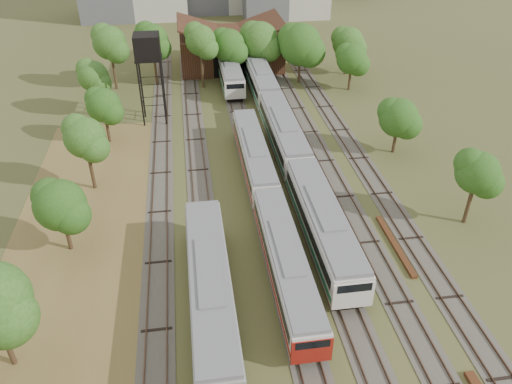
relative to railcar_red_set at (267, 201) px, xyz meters
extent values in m
plane|color=#475123|center=(2.00, -15.63, -1.76)|extent=(240.00, 240.00, 0.00)
cube|color=brown|center=(-16.00, -7.63, -1.74)|extent=(14.00, 60.00, 0.04)
cube|color=#4C473D|center=(-10.00, 9.37, -1.73)|extent=(2.60, 80.00, 0.06)
cube|color=#472D1E|center=(-10.72, 9.37, -1.64)|extent=(0.08, 80.00, 0.14)
cube|color=#472D1E|center=(-9.28, 9.37, -1.64)|extent=(0.08, 80.00, 0.14)
cube|color=#4C473D|center=(-6.00, 9.37, -1.73)|extent=(2.60, 80.00, 0.06)
cube|color=#472D1E|center=(-6.72, 9.37, -1.64)|extent=(0.08, 80.00, 0.14)
cube|color=#472D1E|center=(-5.28, 9.37, -1.64)|extent=(0.08, 80.00, 0.14)
cube|color=#4C473D|center=(0.00, 9.37, -1.73)|extent=(2.60, 80.00, 0.06)
cube|color=#472D1E|center=(-0.72, 9.37, -1.64)|extent=(0.08, 80.00, 0.14)
cube|color=#472D1E|center=(0.72, 9.37, -1.64)|extent=(0.08, 80.00, 0.14)
cube|color=#4C473D|center=(4.00, 9.37, -1.73)|extent=(2.60, 80.00, 0.06)
cube|color=#472D1E|center=(3.28, 9.37, -1.64)|extent=(0.08, 80.00, 0.14)
cube|color=#472D1E|center=(4.72, 9.37, -1.64)|extent=(0.08, 80.00, 0.14)
cube|color=#4C473D|center=(8.00, 9.37, -1.73)|extent=(2.60, 80.00, 0.06)
cube|color=#472D1E|center=(7.28, 9.37, -1.64)|extent=(0.08, 80.00, 0.14)
cube|color=#472D1E|center=(8.72, 9.37, -1.64)|extent=(0.08, 80.00, 0.14)
cube|color=#4C473D|center=(12.00, 9.37, -1.73)|extent=(2.60, 80.00, 0.06)
cube|color=#472D1E|center=(11.28, 9.37, -1.64)|extent=(0.08, 80.00, 0.14)
cube|color=#472D1E|center=(12.72, 9.37, -1.64)|extent=(0.08, 80.00, 0.14)
cube|color=black|center=(0.00, -8.69, -1.40)|extent=(2.00, 15.64, 0.73)
cube|color=silver|center=(0.00, -8.69, 0.10)|extent=(2.64, 17.00, 2.28)
cube|color=black|center=(0.00, -8.69, 0.38)|extent=(2.70, 15.64, 0.77)
cube|color=slate|center=(0.00, -8.69, 1.41)|extent=(2.43, 16.66, 0.33)
cube|color=maroon|center=(0.00, -8.69, -0.53)|extent=(2.70, 16.66, 0.41)
cube|color=maroon|center=(0.00, -17.14, -0.01)|extent=(2.68, 0.25, 2.05)
cube|color=black|center=(0.00, 8.81, -1.40)|extent=(2.00, 15.64, 0.73)
cube|color=silver|center=(0.00, 8.81, 0.10)|extent=(2.64, 17.00, 2.28)
cube|color=black|center=(0.00, 8.81, 0.38)|extent=(2.70, 15.64, 0.77)
cube|color=slate|center=(0.00, 8.81, 1.41)|extent=(2.43, 16.66, 0.33)
cube|color=maroon|center=(0.00, 8.81, -0.53)|extent=(2.70, 16.66, 0.41)
cube|color=black|center=(4.00, -4.57, -1.35)|extent=(2.27, 15.64, 0.83)
cube|color=silver|center=(4.00, -4.57, 0.36)|extent=(3.00, 17.00, 2.58)
cube|color=black|center=(4.00, -4.57, 0.67)|extent=(3.06, 15.64, 0.88)
cube|color=slate|center=(4.00, -4.57, 1.84)|extent=(2.76, 16.66, 0.37)
cube|color=#1B6D3E|center=(4.00, -4.57, -0.37)|extent=(3.06, 16.66, 0.47)
cube|color=silver|center=(4.00, -13.02, 0.23)|extent=(3.04, 0.25, 2.33)
cube|color=black|center=(4.00, 12.93, -1.35)|extent=(2.27, 15.64, 0.83)
cube|color=silver|center=(4.00, 12.93, 0.36)|extent=(3.00, 17.00, 2.58)
cube|color=black|center=(4.00, 12.93, 0.67)|extent=(3.06, 15.64, 0.88)
cube|color=slate|center=(4.00, 12.93, 1.84)|extent=(2.76, 16.66, 0.37)
cube|color=#1B6D3E|center=(4.00, 12.93, -0.37)|extent=(3.06, 16.66, 0.47)
cube|color=black|center=(4.00, 30.43, -1.35)|extent=(2.27, 15.64, 0.83)
cube|color=silver|center=(4.00, 30.43, 0.36)|extent=(3.00, 17.00, 2.58)
cube|color=black|center=(4.00, 30.43, 0.67)|extent=(3.06, 15.64, 0.88)
cube|color=slate|center=(4.00, 30.43, 1.84)|extent=(2.76, 16.66, 0.37)
cube|color=#1B6D3E|center=(4.00, 30.43, -0.37)|extent=(3.06, 16.66, 0.47)
cube|color=black|center=(0.00, 34.58, -1.37)|extent=(2.16, 14.72, 0.79)
cube|color=silver|center=(0.00, 34.58, 0.25)|extent=(2.85, 16.00, 2.45)
cube|color=black|center=(0.00, 34.58, 0.54)|extent=(2.91, 14.72, 0.83)
cube|color=slate|center=(0.00, 34.58, 1.65)|extent=(2.62, 15.68, 0.35)
cube|color=#1B6D3E|center=(0.00, 34.58, -0.44)|extent=(2.91, 15.68, 0.44)
cube|color=silver|center=(0.00, 26.63, 0.13)|extent=(2.89, 0.25, 2.21)
cube|color=black|center=(-6.00, -10.95, -1.36)|extent=(2.23, 16.56, 0.81)
cube|color=gray|center=(-6.00, -10.95, 0.32)|extent=(2.94, 18.00, 2.54)
cube|color=black|center=(-6.00, -10.95, 0.62)|extent=(3.00, 16.56, 0.86)
cube|color=slate|center=(-6.00, -10.95, 1.77)|extent=(2.71, 17.64, 0.37)
cylinder|color=black|center=(-12.16, 21.51, 2.29)|extent=(0.20, 0.20, 8.11)
cylinder|color=black|center=(-9.42, 21.51, 2.29)|extent=(0.20, 0.20, 8.11)
cylinder|color=black|center=(-12.16, 24.25, 2.29)|extent=(0.20, 0.20, 8.11)
cylinder|color=black|center=(-9.42, 24.25, 2.29)|extent=(0.20, 0.20, 8.11)
cube|color=black|center=(-10.79, 22.88, 6.44)|extent=(3.19, 3.19, 0.20)
cube|color=black|center=(-10.79, 22.88, 7.91)|extent=(3.04, 3.04, 2.74)
cube|color=#562F18|center=(10.20, -5.98, -1.63)|extent=(0.52, 8.27, 0.27)
cube|color=#391E15|center=(1.00, 42.37, 0.99)|extent=(16.00, 11.00, 5.50)
cube|color=#391E15|center=(-3.00, 42.37, 4.34)|extent=(8.45, 11.55, 2.96)
cube|color=#391E15|center=(5.00, 42.37, 4.34)|extent=(8.45, 11.55, 2.96)
cube|color=black|center=(1.00, 36.92, 0.44)|extent=(6.40, 0.15, 4.12)
cylinder|color=#382616|center=(-19.23, -13.89, 0.47)|extent=(0.36, 0.36, 4.47)
cylinder|color=#382616|center=(-17.44, -2.22, 0.02)|extent=(0.36, 0.36, 3.56)
sphere|color=#255316|center=(-17.44, -2.22, 2.76)|extent=(4.27, 4.27, 4.27)
cylinder|color=#382616|center=(-16.58, 7.40, 0.49)|extent=(0.36, 0.36, 4.50)
sphere|color=#255316|center=(-16.58, 7.40, 3.97)|extent=(4.01, 4.01, 4.01)
cylinder|color=#382616|center=(-16.09, 17.64, 0.07)|extent=(0.36, 0.36, 3.67)
sphere|color=#255316|center=(-16.09, 17.64, 2.90)|extent=(3.94, 3.94, 3.94)
cylinder|color=#382616|center=(-18.06, 25.32, 0.38)|extent=(0.36, 0.36, 4.28)
sphere|color=#255316|center=(-18.06, 25.32, 3.68)|extent=(3.88, 3.88, 3.88)
cylinder|color=#382616|center=(-16.74, 34.84, 0.91)|extent=(0.36, 0.36, 5.34)
sphere|color=#255316|center=(-16.74, 34.84, 5.03)|extent=(4.71, 4.71, 4.71)
cylinder|color=#382616|center=(-10.86, 35.58, 0.87)|extent=(0.36, 0.36, 5.27)
sphere|color=#255316|center=(-10.86, 35.58, 4.94)|extent=(4.62, 4.62, 4.62)
cylinder|color=#382616|center=(-4.05, 33.65, 0.96)|extent=(0.36, 0.36, 5.45)
sphere|color=#255316|center=(-4.05, 33.65, 5.17)|extent=(4.31, 4.31, 4.31)
cylinder|color=#382616|center=(0.07, 35.31, 0.40)|extent=(0.36, 0.36, 4.32)
sphere|color=#255316|center=(0.07, 35.31, 3.74)|extent=(4.86, 4.86, 4.86)
cylinder|color=#382616|center=(4.88, 36.49, 0.46)|extent=(0.36, 0.36, 4.45)
sphere|color=#255316|center=(4.88, 36.49, 3.90)|extent=(5.65, 5.65, 5.65)
cylinder|color=#382616|center=(10.44, 33.63, 0.48)|extent=(0.36, 0.36, 4.49)
sphere|color=#255316|center=(10.44, 33.63, 3.95)|extent=(6.16, 6.16, 6.16)
cylinder|color=#382616|center=(18.48, 36.10, 0.17)|extent=(0.36, 0.36, 3.87)
sphere|color=#255316|center=(18.48, 36.10, 3.16)|extent=(4.79, 4.79, 4.79)
cylinder|color=#382616|center=(17.81, -3.53, 0.32)|extent=(0.36, 0.36, 4.17)
sphere|color=#255316|center=(17.81, -3.53, 3.55)|extent=(3.80, 3.80, 3.80)
cylinder|color=#382616|center=(16.36, 10.31, -0.08)|extent=(0.36, 0.36, 3.37)
sphere|color=#255316|center=(16.36, 10.31, 2.52)|extent=(4.34, 4.34, 4.34)
cylinder|color=#382616|center=(17.06, 29.59, 0.03)|extent=(0.36, 0.36, 3.58)
sphere|color=#255316|center=(17.06, 29.59, 2.80)|extent=(4.32, 4.32, 4.32)
camera|label=1|loc=(-6.55, -37.36, 25.72)|focal=35.00mm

